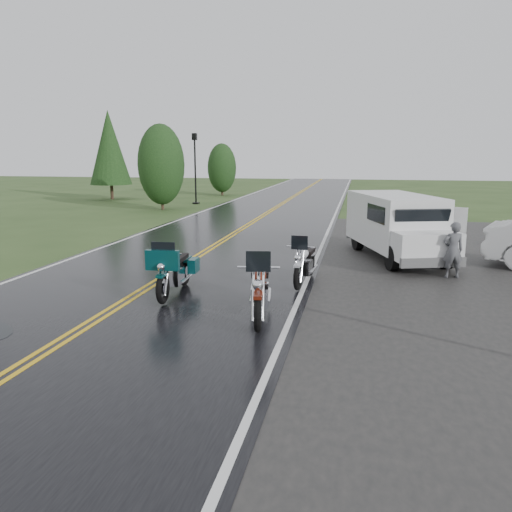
{
  "coord_description": "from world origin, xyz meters",
  "views": [
    {
      "loc": [
        5.05,
        -8.91,
        3.27
      ],
      "look_at": [
        2.8,
        2.0,
        1.0
      ],
      "focal_mm": 35.0,
      "sensor_mm": 36.0,
      "label": 1
    }
  ],
  "objects_px": {
    "lamp_post_far_left": "(195,169)",
    "person_at_van": "(453,251)",
    "motorcycle_teal": "(162,276)",
    "van_white": "(394,236)",
    "motorcycle_red": "(258,296)",
    "motorcycle_silver": "(298,266)"
  },
  "relations": [
    {
      "from": "motorcycle_silver",
      "to": "person_at_van",
      "type": "relative_size",
      "value": 1.45
    },
    {
      "from": "lamp_post_far_left",
      "to": "person_at_van",
      "type": "bearing_deg",
      "value": -54.18
    },
    {
      "from": "motorcycle_teal",
      "to": "lamp_post_far_left",
      "type": "bearing_deg",
      "value": 102.96
    },
    {
      "from": "person_at_van",
      "to": "lamp_post_far_left",
      "type": "xyz_separation_m",
      "value": [
        -13.28,
        18.4,
        1.6
      ]
    },
    {
      "from": "motorcycle_teal",
      "to": "motorcycle_silver",
      "type": "distance_m",
      "value": 3.25
    },
    {
      "from": "motorcycle_silver",
      "to": "person_at_van",
      "type": "distance_m",
      "value": 4.44
    },
    {
      "from": "motorcycle_red",
      "to": "van_white",
      "type": "relative_size",
      "value": 0.47
    },
    {
      "from": "motorcycle_red",
      "to": "motorcycle_teal",
      "type": "height_order",
      "value": "motorcycle_red"
    },
    {
      "from": "motorcycle_red",
      "to": "motorcycle_teal",
      "type": "distance_m",
      "value": 2.71
    },
    {
      "from": "van_white",
      "to": "person_at_van",
      "type": "height_order",
      "value": "van_white"
    },
    {
      "from": "motorcycle_teal",
      "to": "person_at_van",
      "type": "relative_size",
      "value": 1.54
    },
    {
      "from": "motorcycle_silver",
      "to": "lamp_post_far_left",
      "type": "distance_m",
      "value": 22.71
    },
    {
      "from": "person_at_van",
      "to": "motorcycle_red",
      "type": "bearing_deg",
      "value": 38.2
    },
    {
      "from": "motorcycle_teal",
      "to": "motorcycle_red",
      "type": "bearing_deg",
      "value": -32.22
    },
    {
      "from": "person_at_van",
      "to": "lamp_post_far_left",
      "type": "distance_m",
      "value": 22.75
    },
    {
      "from": "motorcycle_red",
      "to": "motorcycle_silver",
      "type": "bearing_deg",
      "value": 73.87
    },
    {
      "from": "motorcycle_silver",
      "to": "van_white",
      "type": "relative_size",
      "value": 0.42
    },
    {
      "from": "lamp_post_far_left",
      "to": "motorcycle_teal",
      "type": "bearing_deg",
      "value": -73.36
    },
    {
      "from": "person_at_van",
      "to": "lamp_post_far_left",
      "type": "height_order",
      "value": "lamp_post_far_left"
    },
    {
      "from": "motorcycle_silver",
      "to": "van_white",
      "type": "distance_m",
      "value": 3.65
    },
    {
      "from": "lamp_post_far_left",
      "to": "van_white",
      "type": "bearing_deg",
      "value": -56.56
    },
    {
      "from": "motorcycle_teal",
      "to": "person_at_van",
      "type": "distance_m",
      "value": 7.69
    }
  ]
}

